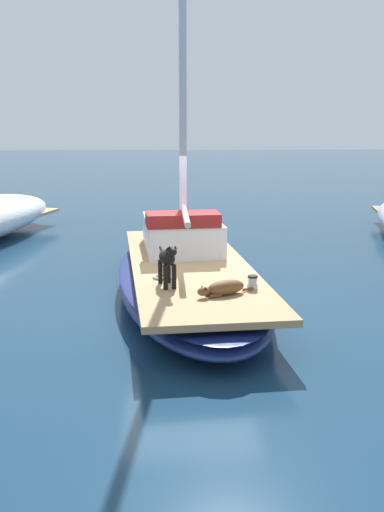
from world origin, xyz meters
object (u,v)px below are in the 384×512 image
Objects in this scene: dog_brown at (224,288)px; coiled_rope at (163,277)px; dog_black at (168,260)px; deck_winch at (252,283)px; sailboat_main at (189,280)px.

dog_brown reaches higher than coiled_rope.
dog_black is (-0.81, 0.48, 0.32)m from dog_brown.
dog_black is 2.87× the size of coiled_rope.
dog_brown is 4.24× the size of deck_winch.
sailboat_main is at bearing 75.83° from dog_black.
sailboat_main is at bearing 101.37° from dog_brown.
sailboat_main is 35.37× the size of deck_winch.
sailboat_main is 8.34× the size of dog_brown.
deck_winch is 1.53m from coiled_rope.
dog_black reaches higher than dog_brown.
deck_winch is at bearing -63.49° from sailboat_main.
dog_black reaches higher than coiled_rope.
deck_winch is 0.65× the size of coiled_rope.
dog_brown is 0.99m from dog_black.
coiled_rope is at bearing 131.42° from dog_brown.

